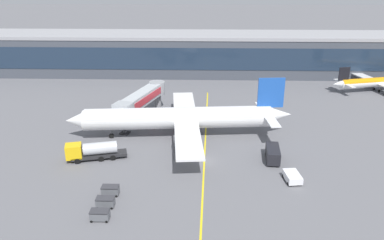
% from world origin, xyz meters
% --- Properties ---
extents(ground_plane, '(700.00, 700.00, 0.00)m').
position_xyz_m(ground_plane, '(0.00, 0.00, 0.00)').
color(ground_plane, slate).
extents(apron_lead_in_line, '(2.12, 79.99, 0.01)m').
position_xyz_m(apron_lead_in_line, '(-0.27, 2.00, 0.00)').
color(apron_lead_in_line, yellow).
rests_on(apron_lead_in_line, ground_plane).
extents(terminal_building, '(197.52, 18.63, 13.24)m').
position_xyz_m(terminal_building, '(-13.68, 64.51, 6.64)').
color(terminal_building, '#424751').
rests_on(terminal_building, ground_plane).
extents(main_airliner, '(46.49, 36.91, 12.31)m').
position_xyz_m(main_airliner, '(-5.37, 10.85, 4.18)').
color(main_airliner, white).
rests_on(main_airliner, ground_plane).
extents(jet_bridge, '(9.30, 20.42, 6.86)m').
position_xyz_m(jet_bridge, '(-14.42, 20.80, 5.15)').
color(jet_bridge, '#B2B7BC').
rests_on(jet_bridge, ground_plane).
extents(fuel_tanker, '(11.08, 5.13, 3.25)m').
position_xyz_m(fuel_tanker, '(-20.75, -0.04, 1.75)').
color(fuel_tanker, '#232326').
rests_on(fuel_tanker, ground_plane).
extents(lavatory_truck, '(2.80, 5.98, 2.50)m').
position_xyz_m(lavatory_truck, '(12.11, 0.61, 1.42)').
color(lavatory_truck, black).
rests_on(lavatory_truck, ground_plane).
extents(pushback_tug, '(2.73, 4.04, 1.40)m').
position_xyz_m(pushback_tug, '(14.10, -6.80, 0.85)').
color(pushback_tug, white).
rests_on(pushback_tug, ground_plane).
extents(baggage_cart_0, '(2.65, 1.62, 1.48)m').
position_xyz_m(baggage_cart_0, '(-14.78, -18.20, 0.78)').
color(baggage_cart_0, '#595B60').
rests_on(baggage_cart_0, ground_plane).
extents(baggage_cart_1, '(2.65, 1.62, 1.48)m').
position_xyz_m(baggage_cart_1, '(-14.79, -15.00, 0.78)').
color(baggage_cart_1, '#595B60').
rests_on(baggage_cart_1, ground_plane).
extents(baggage_cart_2, '(2.65, 1.62, 1.48)m').
position_xyz_m(baggage_cart_2, '(-14.79, -11.80, 0.78)').
color(baggage_cart_2, '#595B60').
rests_on(baggage_cart_2, ground_plane).
extents(commuter_jet_near, '(30.76, 24.84, 7.59)m').
position_xyz_m(commuter_jet_near, '(50.56, 45.20, 2.74)').
color(commuter_jet_near, white).
rests_on(commuter_jet_near, ground_plane).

